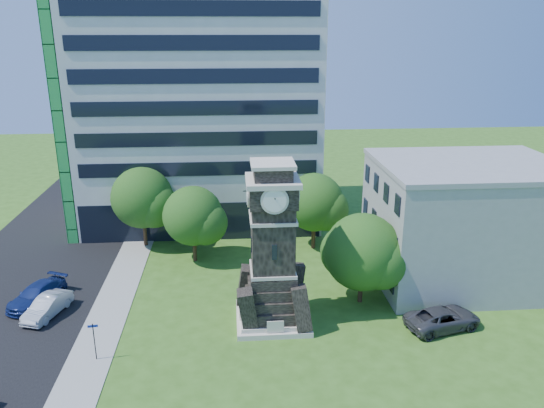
{
  "coord_description": "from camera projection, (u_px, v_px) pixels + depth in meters",
  "views": [
    {
      "loc": [
        0.19,
        -32.98,
        20.85
      ],
      "look_at": [
        3.28,
        6.17,
        7.82
      ],
      "focal_mm": 35.0,
      "sensor_mm": 36.0,
      "label": 1
    }
  ],
  "objects": [
    {
      "name": "ground",
      "position": [
        233.0,
        336.0,
        37.76
      ],
      "size": [
        160.0,
        160.0,
        0.0
      ],
      "primitive_type": "plane",
      "color": "#335A19",
      "rests_on": "ground"
    },
    {
      "name": "office_tall",
      "position": [
        198.0,
        93.0,
        57.49
      ],
      "size": [
        26.2,
        15.11,
        28.6
      ],
      "color": "silver",
      "rests_on": "ground"
    },
    {
      "name": "clock_tower",
      "position": [
        273.0,
        256.0,
        38.21
      ],
      "size": [
        5.4,
        5.4,
        12.22
      ],
      "color": "beige",
      "rests_on": "ground"
    },
    {
      "name": "tree_ne",
      "position": [
        315.0,
        204.0,
        51.6
      ],
      "size": [
        6.29,
        5.72,
        7.66
      ],
      "rotation": [
        0.0,
        0.0,
        -0.43
      ],
      "color": "#332114",
      "rests_on": "ground"
    },
    {
      "name": "car_street_north",
      "position": [
        37.0,
        295.0,
        42.05
      ],
      "size": [
        4.16,
        5.81,
        1.56
      ],
      "primitive_type": "imported",
      "rotation": [
        0.0,
        0.0,
        -0.41
      ],
      "color": "navy",
      "rests_on": "ground"
    },
    {
      "name": "tree_nw",
      "position": [
        143.0,
        200.0,
        52.06
      ],
      "size": [
        6.65,
        6.04,
        8.09
      ],
      "rotation": [
        0.0,
        0.0,
        0.12
      ],
      "color": "#332114",
      "rests_on": "ground"
    },
    {
      "name": "sidewalk",
      "position": [
        112.0,
        306.0,
        41.77
      ],
      "size": [
        3.0,
        70.0,
        0.06
      ],
      "primitive_type": "cube",
      "color": "gray",
      "rests_on": "ground"
    },
    {
      "name": "tree_east",
      "position": [
        364.0,
        254.0,
        41.29
      ],
      "size": [
        6.71,
        6.1,
        7.38
      ],
      "rotation": [
        0.0,
        0.0,
        -0.18
      ],
      "color": "#332114",
      "rests_on": "ground"
    },
    {
      "name": "car_street_mid",
      "position": [
        47.0,
        306.0,
        40.3
      ],
      "size": [
        2.92,
        4.86,
        1.51
      ],
      "primitive_type": "imported",
      "rotation": [
        0.0,
        0.0,
        -0.31
      ],
      "color": "#AEB2B6",
      "rests_on": "ground"
    },
    {
      "name": "office_low",
      "position": [
        465.0,
        222.0,
        45.18
      ],
      "size": [
        15.2,
        12.2,
        10.4
      ],
      "color": "#949699",
      "rests_on": "ground"
    },
    {
      "name": "street",
      "position": [
        0.0,
        311.0,
        41.14
      ],
      "size": [
        14.0,
        80.0,
        0.02
      ],
      "primitive_type": "cube",
      "color": "black",
      "rests_on": "ground"
    },
    {
      "name": "tree_nc",
      "position": [
        194.0,
        218.0,
        48.74
      ],
      "size": [
        6.08,
        5.53,
        7.27
      ],
      "rotation": [
        0.0,
        0.0,
        0.3
      ],
      "color": "#332114",
      "rests_on": "ground"
    },
    {
      "name": "car_east_lot",
      "position": [
        443.0,
        318.0,
        38.58
      ],
      "size": [
        6.13,
        3.96,
        1.57
      ],
      "primitive_type": "imported",
      "rotation": [
        0.0,
        0.0,
        1.83
      ],
      "color": "#414145",
      "rests_on": "ground"
    },
    {
      "name": "park_bench",
      "position": [
        296.0,
        320.0,
        39.0
      ],
      "size": [
        1.66,
        0.44,
        0.86
      ],
      "rotation": [
        0.0,
        0.0,
        -0.23
      ],
      "color": "black",
      "rests_on": "ground"
    },
    {
      "name": "street_sign",
      "position": [
        94.0,
        338.0,
        34.55
      ],
      "size": [
        0.65,
        0.06,
        2.7
      ],
      "rotation": [
        0.0,
        0.0,
        0.12
      ],
      "color": "black",
      "rests_on": "ground"
    }
  ]
}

